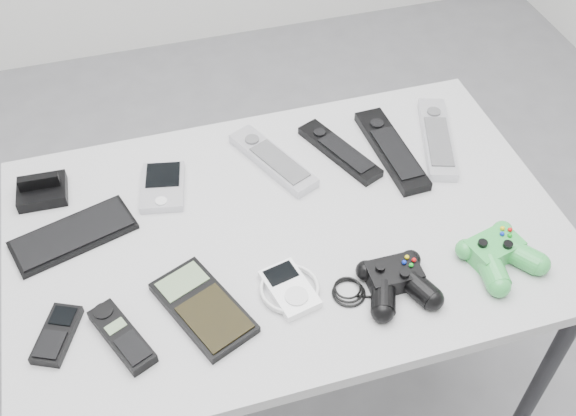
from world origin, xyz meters
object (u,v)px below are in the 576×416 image
object	(u,v)px
pda_keyboard	(73,235)
controller_green	(499,253)
mp3_player	(290,288)
remote_black_a	(339,151)
desk	(287,247)
remote_silver_b	(437,137)
cordless_handset	(122,336)
pda	(163,186)
remote_black_b	(391,149)
controller_black	(397,280)
mobile_phone	(57,334)
calculator	(203,307)
remote_silver_a	(273,159)

from	to	relation	value
pda_keyboard	controller_green	bearing A→B (deg)	-37.36
mp3_player	remote_black_a	bearing A→B (deg)	44.67
desk	remote_black_a	bearing A→B (deg)	45.05
remote_silver_b	cordless_handset	distance (m)	0.76
desk	remote_black_a	distance (m)	0.24
pda	remote_black_b	distance (m)	0.47
remote_black_a	mp3_player	size ratio (longest dim) A/B	1.90
remote_silver_b	controller_green	world-z (taller)	controller_green
pda_keyboard	controller_black	xyz separation A→B (m)	(0.53, -0.28, 0.02)
pda	remote_black_b	world-z (taller)	remote_black_b
controller_black	remote_silver_b	bearing A→B (deg)	55.21
pda_keyboard	mobile_phone	world-z (taller)	mobile_phone
remote_black_a	mobile_phone	bearing A→B (deg)	-176.78
mobile_phone	calculator	bearing A→B (deg)	21.21
calculator	remote_black_b	bearing A→B (deg)	8.21
calculator	controller_green	bearing A→B (deg)	-27.82
remote_black_b	mp3_player	size ratio (longest dim) A/B	2.27
pda	pda_keyboard	bearing A→B (deg)	-145.34
desk	controller_black	bearing A→B (deg)	-53.65
remote_silver_a	remote_black_b	world-z (taller)	same
desk	remote_black_a	world-z (taller)	remote_black_a
calculator	controller_black	bearing A→B (deg)	-31.36
remote_black_a	controller_black	world-z (taller)	controller_black
mp3_player	pda_keyboard	bearing A→B (deg)	133.88
calculator	controller_green	size ratio (longest dim) A/B	1.34
remote_black_b	controller_black	distance (m)	0.35
remote_black_b	controller_black	world-z (taller)	controller_black
pda_keyboard	controller_black	size ratio (longest dim) A/B	1.01
mp3_player	calculator	bearing A→B (deg)	165.99
mp3_player	controller_green	distance (m)	0.38
remote_silver_a	calculator	distance (m)	0.38
mp3_player	cordless_handset	bearing A→B (deg)	170.69
remote_black_a	calculator	xyz separation A→B (m)	(-0.35, -0.30, -0.00)
calculator	pda	bearing A→B (deg)	70.44
controller_green	calculator	bearing A→B (deg)	161.33
remote_black_a	controller_green	bearing A→B (deg)	-85.79
remote_black_a	mp3_player	bearing A→B (deg)	-145.79
desk	remote_black_a	size ratio (longest dim) A/B	4.90
pda	remote_silver_a	distance (m)	0.23
remote_silver_b	remote_silver_a	bearing A→B (deg)	-166.79
desk	pda_keyboard	distance (m)	0.40
controller_black	remote_black_b	bearing A→B (deg)	69.13
pda	mp3_player	bearing A→B (deg)	-49.64
pda	remote_silver_a	bearing A→B (deg)	14.38
desk	mp3_player	distance (m)	0.17
remote_black_a	controller_green	world-z (taller)	controller_green
cordless_handset	pda_keyboard	bearing A→B (deg)	79.44
pda_keyboard	controller_green	xyz separation A→B (m)	(0.73, -0.27, 0.02)
cordless_handset	mp3_player	bearing A→B (deg)	-21.13
remote_black_b	calculator	bearing A→B (deg)	-151.01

